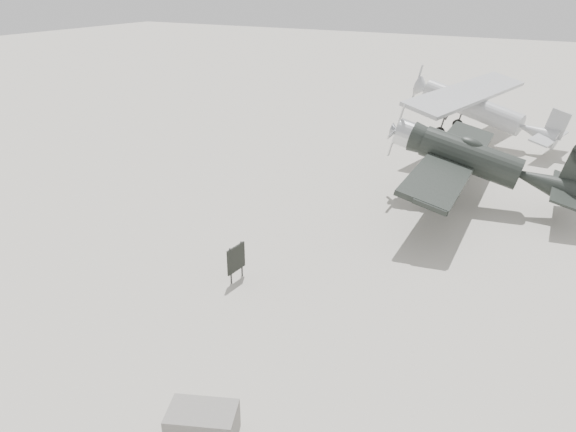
# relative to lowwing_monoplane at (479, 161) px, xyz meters

# --- Properties ---
(ground) EXTENTS (160.00, 160.00, 0.00)m
(ground) POSITION_rel_lowwing_monoplane_xyz_m (-2.93, -8.35, -1.93)
(ground) COLOR #9E9A8C
(ground) RESTS_ON ground
(lowwing_monoplane) EXTENTS (8.09, 11.27, 3.64)m
(lowwing_monoplane) POSITION_rel_lowwing_monoplane_xyz_m (0.00, 0.00, 0.00)
(lowwing_monoplane) COLOR black
(lowwing_monoplane) RESTS_ON ground
(highwing_monoplane) EXTENTS (9.03, 12.65, 3.57)m
(highwing_monoplane) POSITION_rel_lowwing_monoplane_xyz_m (-2.10, 9.92, 0.31)
(highwing_monoplane) COLOR #9B9DA0
(highwing_monoplane) RESTS_ON ground
(equipment_block) EXTENTS (1.67, 1.37, 0.72)m
(equipment_block) POSITION_rel_lowwing_monoplane_xyz_m (-2.13, -16.29, -1.57)
(equipment_block) COLOR slate
(equipment_block) RESTS_ON ground
(sign_board) EXTENTS (0.11, 0.86, 1.24)m
(sign_board) POSITION_rel_lowwing_monoplane_xyz_m (-5.26, -10.35, -1.18)
(sign_board) COLOR #333333
(sign_board) RESTS_ON ground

